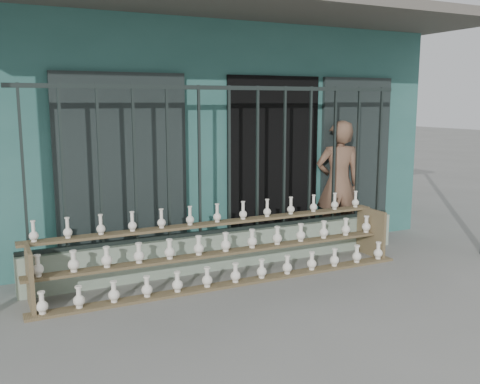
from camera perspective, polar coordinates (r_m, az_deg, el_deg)
name	(u,v)px	position (r m, az deg, el deg)	size (l,w,h in m)	color
ground	(282,300)	(5.74, 4.50, -11.42)	(60.00, 60.00, 0.00)	slate
workshop_building	(156,127)	(9.26, -8.90, 6.82)	(7.40, 6.60, 3.21)	#2E635C
parapet_wall	(229,249)	(6.76, -1.13, -6.10)	(5.00, 0.20, 0.45)	#94A991
security_fence	(229,160)	(6.55, -1.16, 3.41)	(5.00, 0.04, 1.80)	#283330
shelf_rack	(226,249)	(6.27, -1.46, -6.07)	(4.50, 0.68, 0.85)	brown
elderly_woman	(338,183)	(7.80, 10.44, 0.91)	(0.66, 0.43, 1.79)	brown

